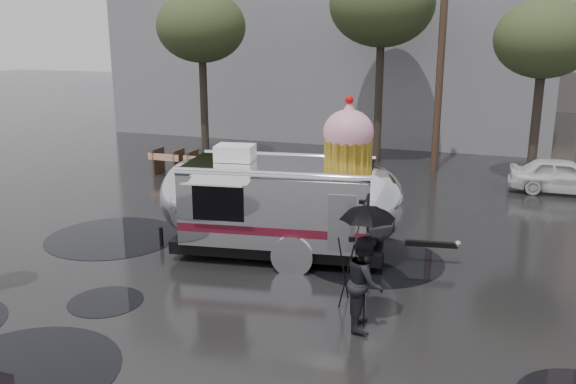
% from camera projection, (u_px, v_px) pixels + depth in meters
% --- Properties ---
extents(ground, '(120.00, 120.00, 0.00)m').
position_uv_depth(ground, '(225.00, 310.00, 12.09)').
color(ground, black).
rests_on(ground, ground).
extents(puddles, '(14.02, 10.11, 0.01)m').
position_uv_depth(puddles, '(179.00, 290.00, 13.02)').
color(puddles, black).
rests_on(puddles, ground).
extents(grey_building, '(22.00, 12.00, 13.00)m').
position_uv_depth(grey_building, '(342.00, 9.00, 33.57)').
color(grey_building, slate).
rests_on(grey_building, ground).
extents(utility_pole, '(1.60, 0.28, 9.00)m').
position_uv_depth(utility_pole, '(441.00, 51.00, 22.85)').
color(utility_pole, '#473323').
rests_on(utility_pole, ground).
extents(tree_left, '(3.64, 3.64, 6.95)m').
position_uv_depth(tree_left, '(201.00, 27.00, 24.77)').
color(tree_left, '#382D26').
rests_on(tree_left, ground).
extents(tree_mid, '(4.20, 4.20, 8.03)m').
position_uv_depth(tree_mid, '(382.00, 5.00, 24.12)').
color(tree_mid, '#382D26').
rests_on(tree_mid, ground).
extents(tree_right, '(3.36, 3.36, 6.42)m').
position_uv_depth(tree_right, '(544.00, 40.00, 20.70)').
color(tree_right, '#382D26').
rests_on(tree_right, ground).
extents(barricade_row, '(4.30, 0.80, 1.00)m').
position_uv_depth(barricade_row, '(203.00, 164.00, 22.82)').
color(barricade_row, '#473323').
rests_on(barricade_row, ground).
extents(airstream_trailer, '(7.42, 3.52, 4.03)m').
position_uv_depth(airstream_trailer, '(284.00, 199.00, 14.74)').
color(airstream_trailer, silver).
rests_on(airstream_trailer, ground).
extents(person_right, '(0.63, 0.93, 1.78)m').
position_uv_depth(person_right, '(365.00, 282.00, 11.20)').
color(person_right, black).
rests_on(person_right, ground).
extents(umbrella_black, '(1.23, 1.23, 2.39)m').
position_uv_depth(umbrella_black, '(367.00, 227.00, 10.92)').
color(umbrella_black, black).
rests_on(umbrella_black, ground).
extents(tripod, '(0.60, 0.56, 1.45)m').
position_uv_depth(tripod, '(351.00, 265.00, 12.16)').
color(tripod, black).
rests_on(tripod, ground).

